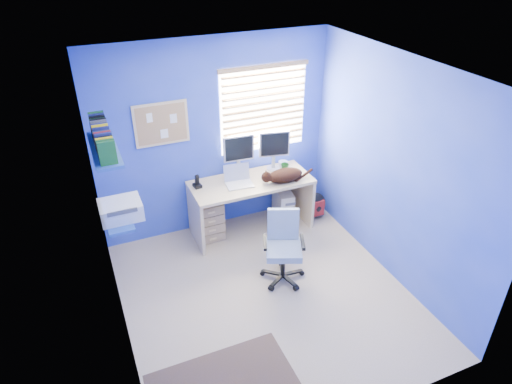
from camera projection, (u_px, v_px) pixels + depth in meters
name	position (u px, v px, depth m)	size (l,w,h in m)	color
floor	(267.00, 296.00, 5.05)	(3.00, 3.20, 0.00)	#C4AC93
ceiling	(270.00, 72.00, 3.79)	(3.00, 3.20, 0.00)	white
wall_back	(215.00, 138.00, 5.69)	(3.00, 0.01, 2.50)	#475DCE
wall_front	(364.00, 311.00, 3.15)	(3.00, 0.01, 2.50)	#475DCE
wall_left	(109.00, 236.00, 3.91)	(0.01, 3.20, 2.50)	#475DCE
wall_right	(394.00, 171.00, 4.93)	(0.01, 3.20, 2.50)	#475DCE
desk	(251.00, 206.00, 5.98)	(1.55, 0.65, 0.74)	tan
laptop	(239.00, 177.00, 5.65)	(0.33, 0.26, 0.22)	silver
monitor_left	(238.00, 155.00, 5.82)	(0.40, 0.12, 0.54)	silver
monitor_right	(274.00, 151.00, 5.94)	(0.40, 0.12, 0.54)	silver
phone	(197.00, 181.00, 5.61)	(0.09, 0.11, 0.17)	black
mug	(285.00, 167.00, 6.00)	(0.10, 0.09, 0.10)	#1A5B1E
cd_spindle	(283.00, 164.00, 6.13)	(0.13, 0.13, 0.07)	silver
cat	(285.00, 175.00, 5.75)	(0.47, 0.25, 0.17)	black
tower_pc	(283.00, 204.00, 6.28)	(0.19, 0.44, 0.45)	beige
drawer_boxes	(209.00, 220.00, 5.86)	(0.35, 0.28, 0.54)	tan
yellow_book	(280.00, 220.00, 6.13)	(0.03, 0.17, 0.24)	yellow
backpack	(315.00, 205.00, 6.33)	(0.32, 0.24, 0.38)	black
office_chair	(283.00, 255.00, 5.18)	(0.62, 0.62, 0.83)	black
window_blinds	(264.00, 109.00, 5.73)	(1.15, 0.05, 1.10)	white
corkboard	(161.00, 124.00, 5.30)	(0.64, 0.02, 0.52)	tan
wall_shelves	(111.00, 175.00, 4.46)	(0.42, 0.90, 1.05)	#294FA6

